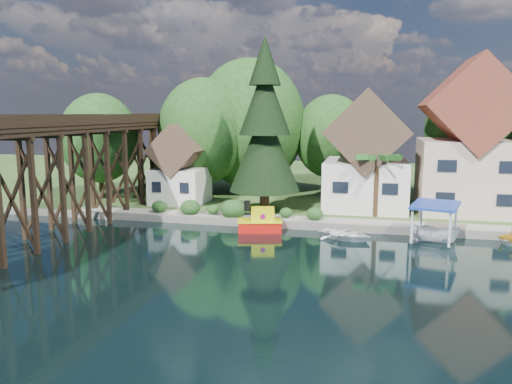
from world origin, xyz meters
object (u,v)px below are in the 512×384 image
house_center (469,146)px  conifer (265,128)px  shed (180,170)px  palm_tree (377,159)px  trestle_bridge (81,162)px  boat_white_a (345,233)px  boat_canopy (434,226)px  tugboat (261,222)px  house_left (366,159)px

house_center → conifer: bearing=-166.3°
shed → palm_tree: (18.94, -2.35, 1.72)m
trestle_bridge → boat_white_a: 22.31m
boat_canopy → tugboat: bearing=177.9°
house_left → boat_white_a: 11.45m
trestle_bridge → tugboat: trestle_bridge is taller
palm_tree → boat_white_a: bearing=-108.6°
tugboat → boat_white_a: bearing=-7.2°
conifer → tugboat: (0.89, -5.63, -7.26)m
conifer → house_center: bearing=13.7°
house_left → boat_canopy: size_ratio=2.16×
conifer → palm_tree: (9.85, 0.01, -2.48)m
house_center → shed: house_center is taller
house_center → conifer: 18.50m
house_center → boat_canopy: size_ratio=2.72×
trestle_bridge → boat_white_a: trestle_bridge is taller
conifer → boat_white_a: (7.66, -6.49, -7.60)m
trestle_bridge → shed: 10.69m
boat_white_a → boat_canopy: (6.37, 0.37, 0.82)m
conifer → boat_canopy: conifer is taller
trestle_bridge → house_center: bearing=19.5°
house_left → tugboat: house_left is taller
trestle_bridge → house_center: size_ratio=3.18×
conifer → palm_tree: bearing=0.1°
tugboat → boat_white_a: 6.84m
house_center → tugboat: size_ratio=3.59×
shed → boat_canopy: 24.77m
shed → palm_tree: 19.17m
boat_white_a → palm_tree: bearing=3.3°
boat_white_a → tugboat: bearing=104.7°
conifer → palm_tree: size_ratio=2.71×
palm_tree → boat_canopy: 8.58m
boat_canopy → trestle_bridge: bearing=-178.3°
house_center → shed: (-27.00, -2.00, -2.59)m
house_center → house_left: bearing=-176.8°
house_left → palm_tree: (0.94, -3.85, 0.40)m
house_center → boat_white_a: (-10.24, -10.86, -6.00)m
house_left → boat_canopy: house_left is taller
palm_tree → tugboat: 11.62m
palm_tree → tugboat: size_ratio=1.49×
house_left → conifer: (-8.90, -3.87, 2.89)m
trestle_bridge → shed: size_ratio=5.63×
house_left → boat_white_a: bearing=-96.8°
boat_canopy → house_left: bearing=117.2°
shed → palm_tree: bearing=-7.1°
trestle_bridge → house_left: (23.00, 10.83, -0.21)m
shed → palm_tree: size_ratio=1.36×
tugboat → conifer: bearing=98.9°
trestle_bridge → conifer: conifer is taller
shed → conifer: size_ratio=0.50×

